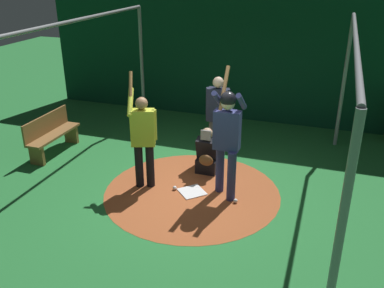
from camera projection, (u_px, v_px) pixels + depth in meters
ground_plane at (192, 192)px, 7.61m from camera, size 26.74×26.74×0.00m
dirt_circle at (192, 192)px, 7.61m from camera, size 3.15×3.15×0.01m
home_plate at (192, 192)px, 7.60m from camera, size 0.59×0.59×0.01m
batter at (227, 133)px, 7.06m from camera, size 0.68×0.49×2.23m
catcher at (207, 155)px, 8.20m from camera, size 0.58×0.40×0.93m
umpire at (217, 114)px, 8.49m from camera, size 0.22×0.49×1.76m
visitor at (143, 136)px, 7.44m from camera, size 0.54×0.59×2.07m
back_wall at (246, 48)px, 10.48m from camera, size 0.22×10.74×3.66m
cage_frame at (192, 80)px, 6.78m from camera, size 6.26×4.82×2.88m
bench at (52, 134)px, 9.01m from camera, size 1.46×0.36×0.85m
baseball_0 at (175, 188)px, 7.67m from camera, size 0.07×0.07×0.07m
baseball_1 at (236, 201)px, 7.26m from camera, size 0.07×0.07×0.07m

